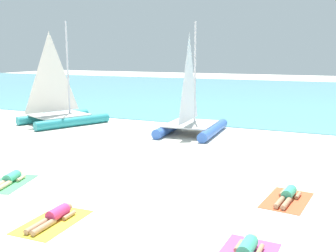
{
  "coord_description": "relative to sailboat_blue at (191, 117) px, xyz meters",
  "views": [
    {
      "loc": [
        6.5,
        -8.4,
        4.03
      ],
      "look_at": [
        0.0,
        5.73,
        1.2
      ],
      "focal_mm": 42.76,
      "sensor_mm": 36.0,
      "label": 1
    }
  ],
  "objects": [
    {
      "name": "sunbather_rightmost",
      "position": [
        5.88,
        -7.58,
        -0.7
      ],
      "size": [
        0.58,
        1.57,
        0.3
      ],
      "rotation": [
        0.0,
        0.0,
        -0.09
      ],
      "color": "#3FB28C",
      "rests_on": "towel_rightmost"
    },
    {
      "name": "towel_leftmost",
      "position": [
        -2.3,
        -9.81,
        -0.83
      ],
      "size": [
        1.59,
        2.13,
        0.01
      ],
      "primitive_type": "cube",
      "rotation": [
        0.0,
        0.0,
        0.28
      ],
      "color": "#4CB266",
      "rests_on": "ground"
    },
    {
      "name": "towel_center_left",
      "position": [
        0.93,
        -11.53,
        -0.83
      ],
      "size": [
        1.19,
        1.95,
        0.01
      ],
      "primitive_type": "cube",
      "rotation": [
        0.0,
        0.0,
        0.05
      ],
      "color": "yellow",
      "rests_on": "ground"
    },
    {
      "name": "sailboat_blue",
      "position": [
        0.0,
        0.0,
        0.0
      ],
      "size": [
        3.05,
        4.49,
        5.61
      ],
      "rotation": [
        0.0,
        0.0,
        0.07
      ],
      "color": "blue",
      "rests_on": "ground"
    },
    {
      "name": "sunbather_center_left",
      "position": [
        0.93,
        -11.46,
        -0.7
      ],
      "size": [
        0.56,
        1.56,
        0.3
      ],
      "rotation": [
        0.0,
        0.0,
        0.05
      ],
      "color": "#D83372",
      "rests_on": "towel_center_left"
    },
    {
      "name": "ocean_water",
      "position": [
        0.78,
        22.49,
        -0.81
      ],
      "size": [
        120.0,
        40.0,
        0.05
      ],
      "primitive_type": "cube",
      "color": "#5BB2C1",
      "rests_on": "ground"
    },
    {
      "name": "sunbather_leftmost",
      "position": [
        -2.32,
        -9.75,
        -0.7
      ],
      "size": [
        0.81,
        1.55,
        0.3
      ],
      "rotation": [
        0.0,
        0.0,
        0.28
      ],
      "color": "#3FB28C",
      "rests_on": "towel_leftmost"
    },
    {
      "name": "towel_rightmost",
      "position": [
        5.87,
        -7.64,
        -0.83
      ],
      "size": [
        1.27,
        2.0,
        0.01
      ],
      "primitive_type": "cube",
      "rotation": [
        0.0,
        0.0,
        -0.09
      ],
      "color": "#EA5933",
      "rests_on": "ground"
    },
    {
      "name": "ground_plane",
      "position": [
        0.78,
        -0.24,
        -0.84
      ],
      "size": [
        120.0,
        120.0,
        0.0
      ],
      "primitive_type": "plane",
      "color": "silver"
    },
    {
      "name": "sunbather_center_right",
      "position": [
        5.59,
        -11.26,
        -0.7
      ],
      "size": [
        0.55,
        1.56,
        0.3
      ],
      "rotation": [
        0.0,
        0.0,
        -0.03
      ],
      "color": "#3FB28C",
      "rests_on": "towel_center_right"
    },
    {
      "name": "sailboat_teal",
      "position": [
        -7.87,
        -0.52,
        0.03
      ],
      "size": [
        4.39,
        5.24,
        5.84
      ],
      "rotation": [
        0.0,
        0.0,
        -0.41
      ],
      "color": "teal",
      "rests_on": "ground"
    }
  ]
}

